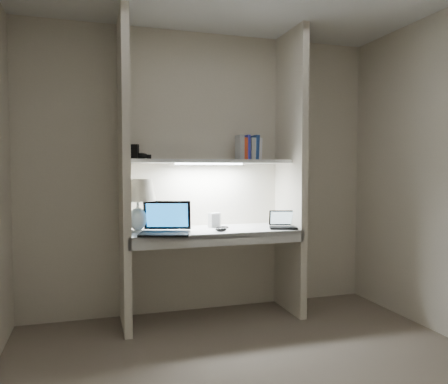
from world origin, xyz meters
name	(u,v)px	position (x,y,z in m)	size (l,w,h in m)	color
back_wall	(204,173)	(0.00, 1.50, 1.25)	(3.20, 0.01, 2.50)	beige
alcove_panel_left	(124,173)	(-0.73, 1.23, 1.25)	(0.06, 0.55, 2.50)	beige
alcove_panel_right	(291,173)	(0.73, 1.23, 1.25)	(0.06, 0.55, 2.50)	beige
desk	(212,231)	(0.00, 1.23, 0.75)	(1.40, 0.55, 0.04)	white
desk_apron	(221,240)	(0.00, 0.96, 0.72)	(1.46, 0.03, 0.10)	silver
shelf	(209,161)	(0.00, 1.32, 1.35)	(1.40, 0.36, 0.03)	silver
strip_light	(209,164)	(0.00, 1.32, 1.33)	(0.60, 0.04, 0.01)	white
table_lamp	(138,196)	(-0.63, 1.23, 1.06)	(0.29, 0.29, 0.43)	white
laptop_main	(166,226)	(-0.42, 1.08, 0.83)	(0.46, 0.42, 0.26)	black
laptop_netbook	(283,224)	(0.60, 1.10, 0.81)	(0.28, 0.26, 0.15)	black
speaker	(214,220)	(0.05, 1.32, 0.83)	(0.09, 0.06, 0.13)	silver
mouse	(221,230)	(0.03, 1.06, 0.79)	(0.09, 0.06, 0.03)	black
cable_coil	(223,227)	(0.11, 1.27, 0.78)	(0.10, 0.10, 0.01)	black
sticky_note	(136,232)	(-0.64, 1.23, 0.77)	(0.06, 0.06, 0.00)	yellow
book_row	(248,148)	(0.37, 1.36, 1.47)	(0.21, 0.15, 0.22)	white
shelf_box	(134,152)	(-0.64, 1.33, 1.43)	(0.07, 0.05, 0.12)	black
shelf_gadget	(141,156)	(-0.58, 1.33, 1.39)	(0.12, 0.08, 0.05)	black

